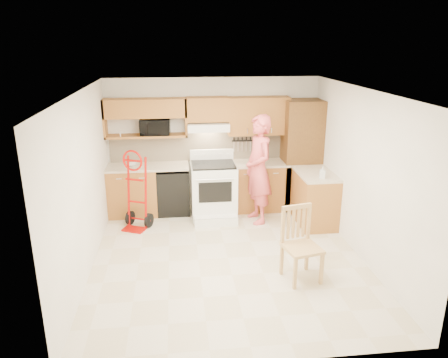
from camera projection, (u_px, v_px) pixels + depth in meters
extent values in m
cube|color=beige|center=(228.00, 259.00, 6.54)|extent=(4.00, 4.50, 0.02)
cube|color=white|center=(228.00, 90.00, 5.76)|extent=(4.00, 4.50, 0.02)
cube|color=white|center=(213.00, 143.00, 8.28)|extent=(4.00, 0.02, 2.50)
cube|color=white|center=(258.00, 255.00, 4.01)|extent=(4.00, 0.02, 2.50)
cube|color=white|center=(83.00, 185.00, 5.93)|extent=(0.02, 4.50, 2.50)
cube|color=white|center=(363.00, 175.00, 6.37)|extent=(0.02, 4.50, 2.50)
cube|color=beige|center=(214.00, 146.00, 8.27)|extent=(3.92, 0.03, 0.55)
cube|color=#965D2A|center=(133.00, 191.00, 8.07)|extent=(0.90, 0.60, 0.90)
cube|color=black|center=(173.00, 191.00, 8.16)|extent=(0.60, 0.60, 0.85)
cube|color=#965D2A|center=(258.00, 186.00, 8.33)|extent=(1.14, 0.60, 0.90)
cube|color=#BBB09B|center=(148.00, 167.00, 7.95)|extent=(1.50, 0.63, 0.04)
cube|color=#BBB09B|center=(259.00, 163.00, 8.18)|extent=(1.14, 0.63, 0.04)
cube|color=#965D2A|center=(314.00, 199.00, 7.67)|extent=(0.60, 1.00, 0.90)
cube|color=#BBB09B|center=(316.00, 174.00, 7.52)|extent=(0.63, 1.00, 0.04)
cube|color=brown|center=(301.00, 155.00, 8.23)|extent=(0.70, 0.60, 2.10)
cube|color=#965D2A|center=(145.00, 108.00, 7.75)|extent=(1.50, 0.33, 0.34)
cube|color=#965D2A|center=(147.00, 136.00, 7.91)|extent=(1.50, 0.33, 0.04)
cube|color=#965D2A|center=(208.00, 109.00, 7.89)|extent=(0.76, 0.33, 0.44)
cube|color=#965D2A|center=(258.00, 116.00, 8.04)|extent=(1.14, 0.33, 0.70)
cube|color=white|center=(208.00, 127.00, 7.92)|extent=(0.76, 0.46, 0.14)
imported|color=black|center=(155.00, 127.00, 7.88)|extent=(0.55, 0.39, 0.30)
imported|color=#D65053|center=(258.00, 170.00, 7.58)|extent=(0.60, 0.79, 1.95)
imported|color=white|center=(322.00, 172.00, 7.20)|extent=(0.12, 0.12, 0.21)
imported|color=white|center=(133.00, 165.00, 7.91)|extent=(0.23, 0.23, 0.05)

